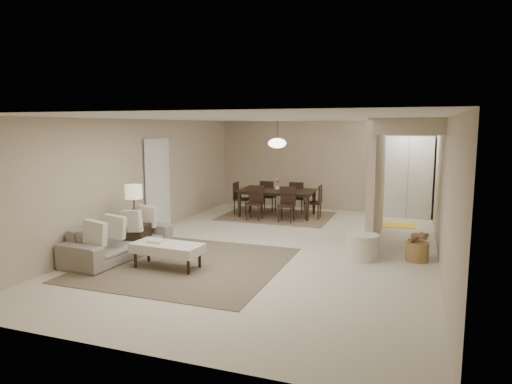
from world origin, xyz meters
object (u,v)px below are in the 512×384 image
at_px(pantry_cabinet, 408,177).
at_px(side_table, 135,238).
at_px(dining_table, 277,203).
at_px(round_pouf, 362,247).
at_px(sofa, 119,240).
at_px(ottoman_bench, 167,248).
at_px(wicker_basket, 417,252).

relative_size(pantry_cabinet, side_table, 4.10).
distance_m(pantry_cabinet, dining_table, 3.49).
xyz_separation_m(pantry_cabinet, round_pouf, (-0.63, -4.38, -0.82)).
xyz_separation_m(pantry_cabinet, sofa, (-4.80, -5.71, -0.74)).
relative_size(ottoman_bench, side_table, 2.38).
xyz_separation_m(sofa, dining_table, (1.58, 4.56, 0.04)).
bearing_deg(wicker_basket, ottoman_bench, -154.62).
xyz_separation_m(side_table, dining_table, (1.53, 4.14, 0.09)).
bearing_deg(dining_table, side_table, -112.54).
relative_size(round_pouf, wicker_basket, 1.48).
distance_m(side_table, dining_table, 4.41).
bearing_deg(pantry_cabinet, sofa, -130.05).
relative_size(pantry_cabinet, round_pouf, 3.62).
height_order(wicker_basket, dining_table, dining_table).
xyz_separation_m(side_table, round_pouf, (4.12, 0.90, -0.03)).
distance_m(sofa, round_pouf, 4.38).
xyz_separation_m(round_pouf, dining_table, (-2.59, 3.23, 0.12)).
bearing_deg(sofa, wicker_basket, -68.16).
bearing_deg(dining_table, pantry_cabinet, 17.41).
distance_m(ottoman_bench, dining_table, 4.88).
height_order(side_table, wicker_basket, side_table).
xyz_separation_m(ottoman_bench, wicker_basket, (3.92, 1.86, -0.17)).
bearing_deg(pantry_cabinet, dining_table, -160.36).
bearing_deg(ottoman_bench, sofa, 168.96).
relative_size(sofa, side_table, 4.20).
bearing_deg(pantry_cabinet, round_pouf, -98.16).
bearing_deg(dining_table, ottoman_bench, -97.03).
relative_size(sofa, ottoman_bench, 1.77).
relative_size(side_table, round_pouf, 0.88).
height_order(sofa, ottoman_bench, sofa).
xyz_separation_m(ottoman_bench, side_table, (-1.12, 0.73, -0.08)).
bearing_deg(round_pouf, sofa, -162.35).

